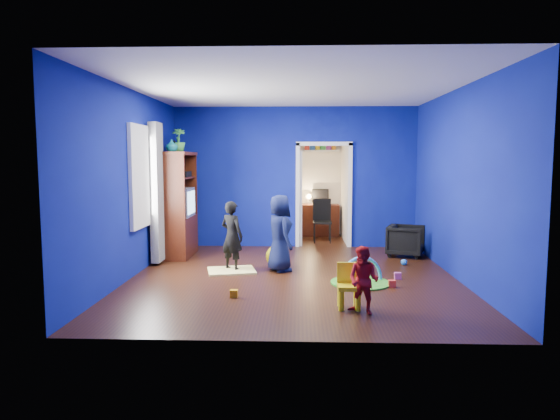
{
  "coord_description": "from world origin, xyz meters",
  "views": [
    {
      "loc": [
        0.08,
        -7.61,
        1.83
      ],
      "look_at": [
        -0.22,
        0.4,
        1.01
      ],
      "focal_mm": 32.0,
      "sensor_mm": 36.0,
      "label": 1
    }
  ],
  "objects_px": {
    "vase": "(172,145)",
    "kid_chair": "(349,288)",
    "folding_chair": "(322,221)",
    "tv_armoire": "(177,204)",
    "toddler_red": "(364,280)",
    "crt_tv": "(179,202)",
    "child_black": "(232,236)",
    "hopper_ball": "(277,256)",
    "study_desk": "(320,220)",
    "armchair": "(406,241)",
    "play_mat": "(360,283)",
    "child_navy": "(280,233)"
  },
  "relations": [
    {
      "from": "armchair",
      "to": "child_black",
      "type": "bearing_deg",
      "value": 132.53
    },
    {
      "from": "vase",
      "to": "kid_chair",
      "type": "distance_m",
      "value": 4.51
    },
    {
      "from": "hopper_ball",
      "to": "kid_chair",
      "type": "relative_size",
      "value": 0.77
    },
    {
      "from": "tv_armoire",
      "to": "vase",
      "type": "bearing_deg",
      "value": -90.0
    },
    {
      "from": "crt_tv",
      "to": "play_mat",
      "type": "xyz_separation_m",
      "value": [
        3.16,
        -1.98,
        -1.01
      ]
    },
    {
      "from": "child_navy",
      "to": "crt_tv",
      "type": "bearing_deg",
      "value": 34.11
    },
    {
      "from": "toddler_red",
      "to": "kid_chair",
      "type": "relative_size",
      "value": 1.61
    },
    {
      "from": "kid_chair",
      "to": "study_desk",
      "type": "xyz_separation_m",
      "value": [
        -0.1,
        5.86,
        0.12
      ]
    },
    {
      "from": "kid_chair",
      "to": "child_navy",
      "type": "bearing_deg",
      "value": 114.67
    },
    {
      "from": "crt_tv",
      "to": "toddler_red",
      "type": "bearing_deg",
      "value": -48.62
    },
    {
      "from": "tv_armoire",
      "to": "study_desk",
      "type": "relative_size",
      "value": 2.23
    },
    {
      "from": "vase",
      "to": "hopper_ball",
      "type": "xyz_separation_m",
      "value": [
        1.93,
        -0.65,
        -1.88
      ]
    },
    {
      "from": "tv_armoire",
      "to": "study_desk",
      "type": "distance_m",
      "value": 3.89
    },
    {
      "from": "armchair",
      "to": "vase",
      "type": "height_order",
      "value": "vase"
    },
    {
      "from": "armchair",
      "to": "crt_tv",
      "type": "height_order",
      "value": "crt_tv"
    },
    {
      "from": "child_black",
      "to": "kid_chair",
      "type": "distance_m",
      "value": 2.7
    },
    {
      "from": "armchair",
      "to": "crt_tv",
      "type": "distance_m",
      "value": 4.33
    },
    {
      "from": "toddler_red",
      "to": "hopper_ball",
      "type": "bearing_deg",
      "value": 146.4
    },
    {
      "from": "armchair",
      "to": "child_navy",
      "type": "xyz_separation_m",
      "value": [
        -2.33,
        -1.33,
        0.33
      ]
    },
    {
      "from": "vase",
      "to": "kid_chair",
      "type": "xyz_separation_m",
      "value": [
        2.91,
        -2.92,
        -1.82
      ]
    },
    {
      "from": "child_navy",
      "to": "hopper_ball",
      "type": "relative_size",
      "value": 3.25
    },
    {
      "from": "play_mat",
      "to": "toddler_red",
      "type": "bearing_deg",
      "value": -95.73
    },
    {
      "from": "hopper_ball",
      "to": "tv_armoire",
      "type": "bearing_deg",
      "value": 153.82
    },
    {
      "from": "kid_chair",
      "to": "play_mat",
      "type": "xyz_separation_m",
      "value": [
        0.29,
        1.24,
        -0.24
      ]
    },
    {
      "from": "kid_chair",
      "to": "folding_chair",
      "type": "relative_size",
      "value": 0.54
    },
    {
      "from": "child_black",
      "to": "vase",
      "type": "relative_size",
      "value": 5.16
    },
    {
      "from": "child_black",
      "to": "hopper_ball",
      "type": "distance_m",
      "value": 0.86
    },
    {
      "from": "toddler_red",
      "to": "tv_armoire",
      "type": "distance_m",
      "value": 4.63
    },
    {
      "from": "child_black",
      "to": "tv_armoire",
      "type": "distance_m",
      "value": 1.72
    },
    {
      "from": "child_black",
      "to": "vase",
      "type": "xyz_separation_m",
      "value": [
        -1.19,
        0.87,
        1.5
      ]
    },
    {
      "from": "child_black",
      "to": "play_mat",
      "type": "height_order",
      "value": "child_black"
    },
    {
      "from": "hopper_ball",
      "to": "study_desk",
      "type": "xyz_separation_m",
      "value": [
        0.88,
        3.58,
        0.18
      ]
    },
    {
      "from": "tv_armoire",
      "to": "armchair",
      "type": "bearing_deg",
      "value": 1.8
    },
    {
      "from": "armchair",
      "to": "kid_chair",
      "type": "xyz_separation_m",
      "value": [
        -1.4,
        -3.36,
        -0.05
      ]
    },
    {
      "from": "child_navy",
      "to": "crt_tv",
      "type": "relative_size",
      "value": 1.79
    },
    {
      "from": "toddler_red",
      "to": "kid_chair",
      "type": "height_order",
      "value": "toddler_red"
    },
    {
      "from": "armchair",
      "to": "tv_armoire",
      "type": "bearing_deg",
      "value": 111.58
    },
    {
      "from": "vase",
      "to": "child_black",
      "type": "bearing_deg",
      "value": -36.16
    },
    {
      "from": "crt_tv",
      "to": "folding_chair",
      "type": "relative_size",
      "value": 0.76
    },
    {
      "from": "crt_tv",
      "to": "vase",
      "type": "bearing_deg",
      "value": -97.59
    },
    {
      "from": "toddler_red",
      "to": "crt_tv",
      "type": "relative_size",
      "value": 1.15
    },
    {
      "from": "play_mat",
      "to": "folding_chair",
      "type": "bearing_deg",
      "value": 96.22
    },
    {
      "from": "hopper_ball",
      "to": "kid_chair",
      "type": "bearing_deg",
      "value": -66.71
    },
    {
      "from": "child_black",
      "to": "toddler_red",
      "type": "relative_size",
      "value": 1.42
    },
    {
      "from": "study_desk",
      "to": "folding_chair",
      "type": "relative_size",
      "value": 0.96
    },
    {
      "from": "tv_armoire",
      "to": "kid_chair",
      "type": "xyz_separation_m",
      "value": [
        2.91,
        -3.22,
        -0.73
      ]
    },
    {
      "from": "tv_armoire",
      "to": "study_desk",
      "type": "xyz_separation_m",
      "value": [
        2.8,
        2.64,
        -0.6
      ]
    },
    {
      "from": "child_black",
      "to": "hopper_ball",
      "type": "relative_size",
      "value": 2.98
    },
    {
      "from": "tv_armoire",
      "to": "play_mat",
      "type": "relative_size",
      "value": 2.24
    },
    {
      "from": "kid_chair",
      "to": "crt_tv",
      "type": "bearing_deg",
      "value": 131.66
    }
  ]
}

